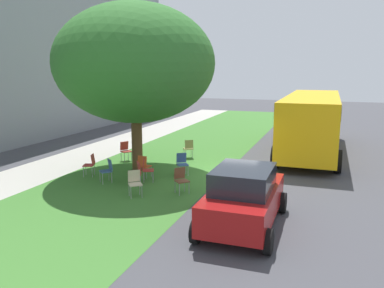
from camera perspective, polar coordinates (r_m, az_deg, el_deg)
ground at (r=15.80m, az=5.57°, el=-4.41°), size 80.00×80.00×0.00m
grass_verge at (r=16.82m, az=-5.08°, el=-3.45°), size 48.00×6.00×0.01m
sidewalk_strip at (r=19.03m, az=-17.24°, el=-2.21°), size 48.00×2.80×0.01m
street_tree at (r=15.97m, az=-8.36°, el=11.57°), size 6.39×6.39×6.75m
chair_0 at (r=13.02m, az=-8.38°, el=-5.44°), size 0.59×0.58×0.88m
chair_1 at (r=13.24m, az=-1.62°, el=-5.05°), size 0.59×0.59×0.88m
chair_2 at (r=14.80m, az=-12.27°, el=-3.58°), size 0.59×0.59×0.88m
chair_3 at (r=14.19m, az=-8.17°, el=-4.07°), size 0.59×0.59×0.88m
chair_4 at (r=15.22m, az=-7.08°, el=-3.02°), size 0.47×0.47×0.88m
chair_5 at (r=14.66m, az=-6.70°, el=-3.54°), size 0.54×0.55×0.88m
chair_6 at (r=18.46m, az=-0.51°, el=-0.48°), size 0.58×0.57×0.88m
chair_7 at (r=18.20m, az=-9.72°, el=-0.80°), size 0.58×0.58×0.88m
chair_8 at (r=15.85m, az=-14.64°, el=-2.74°), size 0.53×0.54×0.88m
chair_9 at (r=15.50m, az=-1.46°, el=-2.69°), size 0.58×0.58×0.88m
parked_car at (r=10.46m, az=7.60°, el=-7.68°), size 3.70×1.92×1.65m
school_bus at (r=20.61m, az=17.17°, el=3.72°), size 10.40×2.80×2.88m
pedestrian_0 at (r=25.43m, az=-7.93°, el=3.47°), size 0.30×0.40×1.69m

